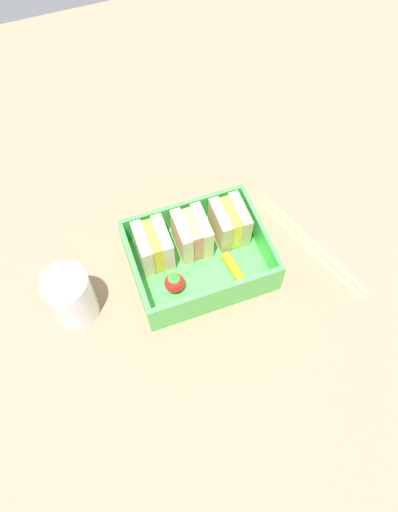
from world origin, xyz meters
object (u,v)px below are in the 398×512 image
at_px(sandwich_center_left, 192,234).
at_px(sandwich_center, 230,223).
at_px(strawberry_far_left, 175,282).
at_px(chopstick_pair, 310,244).
at_px(carrot_stick_far_left, 235,270).
at_px(drinking_glass, 71,296).
at_px(sandwich_left, 153,246).

relative_size(sandwich_center_left, sandwich_center, 1.00).
xyz_separation_m(strawberry_far_left, chopstick_pair, (0.20, 0.00, -0.02)).
relative_size(sandwich_center_left, chopstick_pair, 0.29).
height_order(sandwich_center, carrot_stick_far_left, sandwich_center).
relative_size(sandwich_center_left, drinking_glass, 0.68).
xyz_separation_m(sandwich_center_left, strawberry_far_left, (-0.04, -0.05, -0.01)).
relative_size(sandwich_center, drinking_glass, 0.68).
distance_m(sandwich_center_left, drinking_glass, 0.17).
bearing_deg(chopstick_pair, sandwich_center_left, 162.49).
bearing_deg(strawberry_far_left, carrot_stick_far_left, -4.44).
height_order(sandwich_left, carrot_stick_far_left, sandwich_left).
xyz_separation_m(sandwich_center, carrot_stick_far_left, (-0.01, -0.06, -0.02)).
height_order(carrot_stick_far_left, chopstick_pair, carrot_stick_far_left).
height_order(sandwich_center_left, sandwich_center, same).
relative_size(carrot_stick_far_left, chopstick_pair, 0.28).
xyz_separation_m(carrot_stick_far_left, drinking_glass, (-0.21, 0.02, 0.02)).
height_order(sandwich_center_left, strawberry_far_left, sandwich_center_left).
relative_size(sandwich_left, chopstick_pair, 0.29).
relative_size(strawberry_far_left, drinking_glass, 0.40).
relative_size(sandwich_left, carrot_stick_far_left, 1.04).
bearing_deg(strawberry_far_left, drinking_glass, 172.02).
distance_m(carrot_stick_far_left, drinking_glass, 0.21).
relative_size(sandwich_center_left, strawberry_far_left, 1.73).
xyz_separation_m(sandwich_center_left, sandwich_center, (0.05, 0.00, 0.00)).
height_order(sandwich_center_left, carrot_stick_far_left, sandwich_center_left).
height_order(sandwich_left, strawberry_far_left, sandwich_left).
bearing_deg(chopstick_pair, carrot_stick_far_left, -175.39).
bearing_deg(sandwich_center_left, carrot_stick_far_left, -56.33).
bearing_deg(sandwich_left, sandwich_center, 0.00).
distance_m(strawberry_far_left, chopstick_pair, 0.20).
bearing_deg(drinking_glass, carrot_stick_far_left, -6.60).
bearing_deg(sandwich_center, strawberry_far_left, -151.26).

